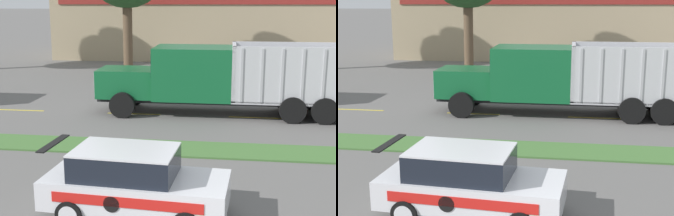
# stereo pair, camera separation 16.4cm
# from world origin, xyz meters

# --- Properties ---
(grass_verge) EXTENTS (120.00, 1.71, 0.06)m
(grass_verge) POSITION_xyz_m (0.00, 8.73, 0.03)
(grass_verge) COLOR #477538
(grass_verge) RESTS_ON ground_plane
(centre_line_2) EXTENTS (2.40, 0.14, 0.01)m
(centre_line_2) POSITION_xyz_m (-9.42, 13.58, 0.00)
(centre_line_2) COLOR yellow
(centre_line_2) RESTS_ON ground_plane
(centre_line_3) EXTENTS (2.40, 0.14, 0.01)m
(centre_line_3) POSITION_xyz_m (-4.02, 13.58, 0.00)
(centre_line_3) COLOR yellow
(centre_line_3) RESTS_ON ground_plane
(centre_line_4) EXTENTS (2.40, 0.14, 0.01)m
(centre_line_4) POSITION_xyz_m (1.38, 13.58, 0.00)
(centre_line_4) COLOR yellow
(centre_line_4) RESTS_ON ground_plane
(dump_truck_lead) EXTENTS (11.61, 2.82, 3.12)m
(dump_truck_lead) POSITION_xyz_m (-0.67, 14.09, 1.55)
(dump_truck_lead) COLOR black
(dump_truck_lead) RESTS_ON ground_plane
(rally_car) EXTENTS (4.34, 2.13, 1.65)m
(rally_car) POSITION_xyz_m (-1.97, 3.65, 0.83)
(rally_car) COLOR white
(rally_car) RESTS_ON ground_plane
(store_building_backdrop) EXTENTS (32.89, 12.10, 5.51)m
(store_building_backdrop) POSITION_xyz_m (1.60, 37.71, 2.76)
(store_building_backdrop) COLOR tan
(store_building_backdrop) RESTS_ON ground_plane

